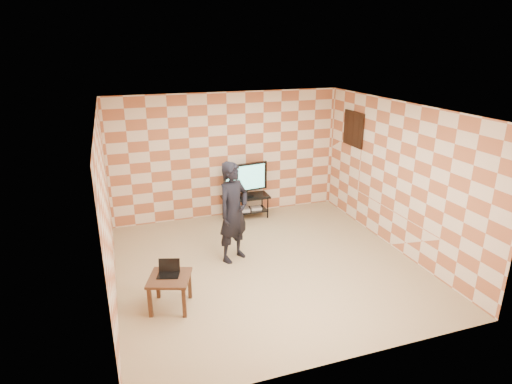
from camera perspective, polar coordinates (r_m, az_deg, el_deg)
floor at (r=7.53m, az=1.49°, el=-9.74°), size 5.00×5.00×0.00m
wall_back at (r=9.25m, az=-3.80°, el=4.87°), size 5.00×0.02×2.70m
wall_front at (r=4.90m, az=11.89°, el=-9.21°), size 5.00×0.02×2.70m
wall_left at (r=6.58m, az=-19.30°, el=-2.32°), size 0.02×5.00×2.70m
wall_right at (r=8.14m, az=18.34°, el=1.88°), size 0.02×5.00×2.70m
ceiling at (r=6.64m, az=1.70°, el=11.05°), size 5.00×5.00×0.02m
wall_art at (r=9.23m, az=12.87°, el=8.20°), size 0.04×0.72×0.72m
tv_stand at (r=9.32m, az=-1.39°, el=-1.33°), size 1.02×0.46×0.50m
tv at (r=9.15m, az=-1.42°, el=1.83°), size 1.00×0.23×0.73m
dvd_player at (r=9.35m, az=-2.12°, el=-2.33°), size 0.42×0.33×0.07m
game_console at (r=9.43m, az=-0.00°, el=-2.17°), size 0.25×0.19×0.05m
side_table at (r=6.37m, az=-11.44°, el=-11.71°), size 0.73×0.73×0.50m
laptop at (r=6.38m, az=-11.55°, el=-10.27°), size 0.36×0.32×0.21m
person at (r=7.38m, az=-3.02°, el=-2.69°), size 0.78×0.70×1.79m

